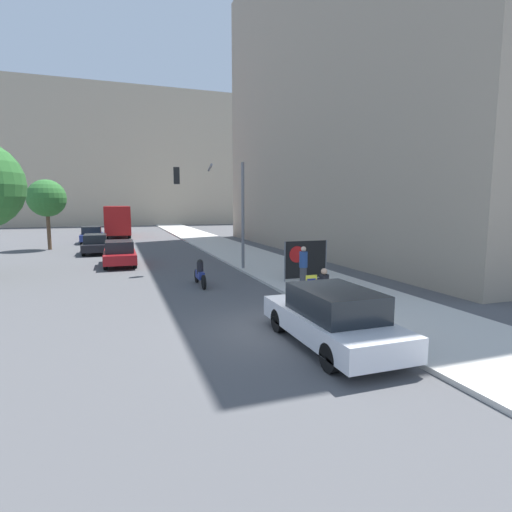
# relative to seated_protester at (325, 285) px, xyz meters

# --- Properties ---
(ground_plane) EXTENTS (160.00, 160.00, 0.00)m
(ground_plane) POSITION_rel_seated_protester_xyz_m (-2.28, -2.08, -0.76)
(ground_plane) COLOR #4F4F51
(sidewalk_curb) EXTENTS (4.30, 90.00, 0.12)m
(sidewalk_curb) POSITION_rel_seated_protester_xyz_m (1.52, 12.92, -0.70)
(sidewalk_curb) COLOR beige
(sidewalk_curb) RESTS_ON ground_plane
(building_backdrop_far) EXTENTS (52.00, 12.00, 22.38)m
(building_backdrop_far) POSITION_rel_seated_protester_xyz_m (-4.28, 62.44, 10.43)
(building_backdrop_far) COLOR tan
(building_backdrop_far) RESTS_ON ground_plane
(building_backdrop_right) EXTENTS (10.00, 32.00, 23.97)m
(building_backdrop_right) POSITION_rel_seated_protester_xyz_m (10.42, 14.37, 11.22)
(building_backdrop_right) COLOR gray
(building_backdrop_right) RESTS_ON ground_plane
(seated_protester) EXTENTS (0.94, 0.77, 1.20)m
(seated_protester) POSITION_rel_seated_protester_xyz_m (0.00, 0.00, 0.00)
(seated_protester) COLOR #474C56
(seated_protester) RESTS_ON sidewalk_curb
(jogger_on_sidewalk) EXTENTS (0.34, 0.34, 1.69)m
(jogger_on_sidewalk) POSITION_rel_seated_protester_xyz_m (0.47, 2.64, 0.22)
(jogger_on_sidewalk) COLOR #424247
(jogger_on_sidewalk) RESTS_ON sidewalk_curb
(protest_banner) EXTENTS (2.10, 0.06, 1.77)m
(protest_banner) POSITION_rel_seated_protester_xyz_m (1.24, 4.00, 0.30)
(protest_banner) COLOR slate
(protest_banner) RESTS_ON sidewalk_curb
(traffic_light_pole) EXTENTS (3.58, 3.35, 5.56)m
(traffic_light_pole) POSITION_rel_seated_protester_xyz_m (-1.67, 8.42, 3.16)
(traffic_light_pole) COLOR slate
(traffic_light_pole) RESTS_ON sidewalk_curb
(parked_car_curbside) EXTENTS (1.85, 4.62, 1.49)m
(parked_car_curbside) POSITION_rel_seated_protester_xyz_m (-1.75, -3.55, -0.02)
(parked_car_curbside) COLOR silver
(parked_car_curbside) RESTS_ON ground_plane
(car_on_road_nearest) EXTENTS (1.74, 4.26, 1.44)m
(car_on_road_nearest) POSITION_rel_seated_protester_xyz_m (-6.60, 12.10, -0.04)
(car_on_road_nearest) COLOR maroon
(car_on_road_nearest) RESTS_ON ground_plane
(car_on_road_midblock) EXTENTS (1.72, 4.54, 1.38)m
(car_on_road_midblock) POSITION_rel_seated_protester_xyz_m (-8.18, 18.83, -0.07)
(car_on_road_midblock) COLOR black
(car_on_road_midblock) RESTS_ON ground_plane
(car_on_road_distant) EXTENTS (1.84, 4.23, 1.51)m
(car_on_road_distant) POSITION_rel_seated_protester_xyz_m (-8.87, 27.31, -0.02)
(car_on_road_distant) COLOR navy
(car_on_road_distant) RESTS_ON ground_plane
(city_bus_on_road) EXTENTS (2.52, 10.17, 3.30)m
(city_bus_on_road) POSITION_rel_seated_protester_xyz_m (-6.60, 34.38, 1.13)
(city_bus_on_road) COLOR red
(city_bus_on_road) RESTS_ON ground_plane
(motorcycle_on_road) EXTENTS (0.28, 2.14, 1.18)m
(motorcycle_on_road) POSITION_rel_seated_protester_xyz_m (-3.37, 4.89, -0.25)
(motorcycle_on_road) COLOR navy
(motorcycle_on_road) RESTS_ON ground_plane
(street_tree_midblock) EXTENTS (2.85, 2.85, 5.41)m
(street_tree_midblock) POSITION_rel_seated_protester_xyz_m (-11.69, 22.51, 3.20)
(street_tree_midblock) COLOR brown
(street_tree_midblock) RESTS_ON ground_plane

